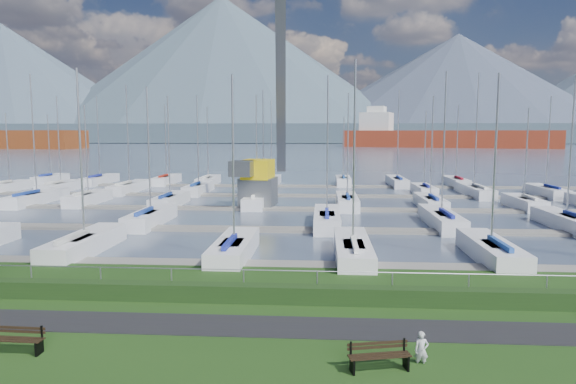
# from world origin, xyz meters

# --- Properties ---
(path) EXTENTS (160.00, 2.00, 0.04)m
(path) POSITION_xyz_m (0.00, -3.00, 0.01)
(path) COLOR black
(path) RESTS_ON grass
(water) EXTENTS (800.00, 540.00, 0.20)m
(water) POSITION_xyz_m (0.00, 260.00, -0.40)
(water) COLOR #48556A
(hedge) EXTENTS (80.00, 0.70, 0.70)m
(hedge) POSITION_xyz_m (0.00, -0.40, 0.35)
(hedge) COLOR #1C3413
(hedge) RESTS_ON grass
(fence) EXTENTS (80.00, 0.04, 0.04)m
(fence) POSITION_xyz_m (0.00, 0.00, 1.20)
(fence) COLOR gray
(fence) RESTS_ON grass
(foothill) EXTENTS (900.00, 80.00, 12.00)m
(foothill) POSITION_xyz_m (0.00, 330.00, 6.00)
(foothill) COLOR #3C4D59
(foothill) RESTS_ON water
(mountains) EXTENTS (1190.00, 360.00, 115.00)m
(mountains) POSITION_xyz_m (7.35, 404.62, 46.68)
(mountains) COLOR #475168
(mountains) RESTS_ON water
(docks) EXTENTS (90.00, 41.60, 0.25)m
(docks) POSITION_xyz_m (0.00, 26.00, -0.22)
(docks) COLOR slate
(docks) RESTS_ON water
(bench_left) EXTENTS (1.81, 0.48, 0.85)m
(bench_left) POSITION_xyz_m (-7.24, -5.63, 0.42)
(bench_left) COLOR black
(bench_left) RESTS_ON grass
(bench_right) EXTENTS (1.85, 0.81, 0.85)m
(bench_right) POSITION_xyz_m (3.84, -6.05, 0.42)
(bench_right) COLOR black
(bench_right) RESTS_ON grass
(person) EXTENTS (0.41, 0.27, 1.12)m
(person) POSITION_xyz_m (5.13, -5.54, 0.56)
(person) COLOR #B9B8C0
(person) RESTS_ON grass
(crane) EXTENTS (5.02, 13.32, 22.35)m
(crane) POSITION_xyz_m (-3.45, 28.94, 5.33)
(crane) COLOR slate
(crane) RESTS_ON water
(cargo_ship_mid) EXTENTS (95.32, 44.94, 21.50)m
(cargo_ship_mid) POSITION_xyz_m (55.10, 222.23, 3.59)
(cargo_ship_mid) COLOR maroon
(cargo_ship_mid) RESTS_ON water
(sailboat_fleet) EXTENTS (74.77, 50.03, 13.79)m
(sailboat_fleet) POSITION_xyz_m (-1.42, 28.14, 5.39)
(sailboat_fleet) COLOR navy
(sailboat_fleet) RESTS_ON water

